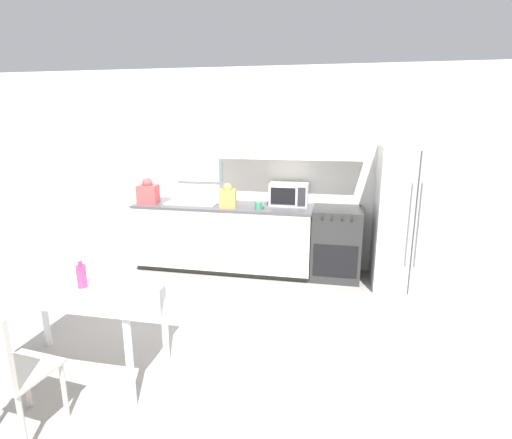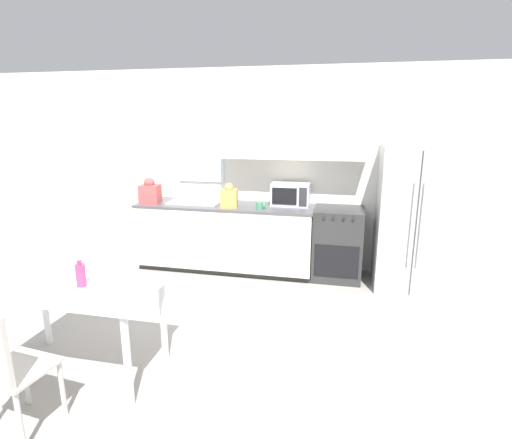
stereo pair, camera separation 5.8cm
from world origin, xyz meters
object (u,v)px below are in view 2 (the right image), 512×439
oven_range (337,244)px  drink_bottle (81,274)px  refrigerator (411,218)px  coffee_mug (260,206)px  dining_chair_near (2,365)px  microwave (291,194)px  dining_table (77,298)px

oven_range → drink_bottle: (-1.94, -2.51, 0.40)m
refrigerator → coffee_mug: size_ratio=14.75×
dining_chair_near → drink_bottle: bearing=91.0°
microwave → drink_bottle: size_ratio=2.09×
refrigerator → drink_bottle: size_ratio=7.28×
oven_range → coffee_mug: 1.13m
coffee_mug → drink_bottle: 2.49m
refrigerator → drink_bottle: (-2.79, -2.43, -0.01)m
dining_chair_near → drink_bottle: 0.81m
oven_range → coffee_mug: (-0.99, -0.21, 0.50)m
coffee_mug → dining_table: (-1.01, -2.31, -0.32)m
dining_table → drink_bottle: bearing=5.2°
oven_range → coffee_mug: size_ratio=7.88×
coffee_mug → dining_chair_near: (-1.02, -3.04, -0.43)m
dining_table → drink_bottle: 0.21m
refrigerator → dining_table: size_ratio=1.34×
refrigerator → dining_chair_near: refrigerator is taller
coffee_mug → oven_range: bearing=11.8°
dining_table → dining_chair_near: dining_chair_near is taller
coffee_mug → drink_bottle: (-0.95, -2.30, -0.11)m
dining_table → drink_bottle: size_ratio=5.41×
coffee_mug → drink_bottle: coffee_mug is taller
dining_table → oven_range: bearing=51.6°
dining_chair_near → microwave: bearing=74.5°
dining_table → dining_chair_near: bearing=-91.5°
drink_bottle → refrigerator: bearing=41.0°
oven_range → drink_bottle: size_ratio=3.89×
oven_range → drink_bottle: 3.19m
drink_bottle → coffee_mug: bearing=67.5°
oven_range → coffee_mug: bearing=-168.2°
refrigerator → microwave: refrigerator is taller
refrigerator → coffee_mug: (-1.84, -0.13, 0.10)m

